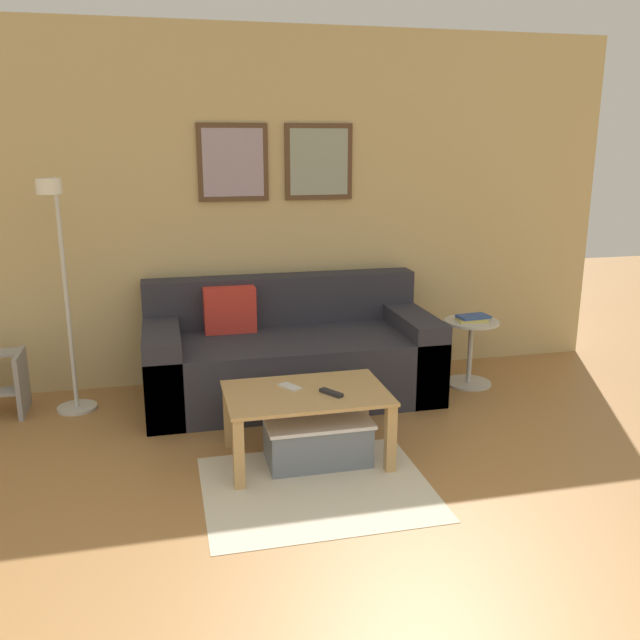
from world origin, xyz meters
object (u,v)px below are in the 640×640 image
at_px(floor_lamp, 63,287).
at_px(storage_bin, 317,440).
at_px(book_stack, 472,318).
at_px(cell_phone, 290,386).
at_px(couch, 289,356).
at_px(coffee_table, 306,404).
at_px(remote_control, 331,393).
at_px(side_table, 470,346).

bearing_deg(floor_lamp, storage_bin, -35.66).
xyz_separation_m(book_stack, cell_phone, (-1.52, -0.84, -0.10)).
relative_size(couch, coffee_table, 2.21).
xyz_separation_m(couch, book_stack, (1.35, -0.08, 0.22)).
distance_m(storage_bin, book_stack, 1.74).
bearing_deg(cell_phone, book_stack, -1.28).
distance_m(floor_lamp, remote_control, 1.87).
relative_size(storage_bin, book_stack, 2.38).
relative_size(side_table, remote_control, 3.26).
distance_m(remote_control, cell_phone, 0.26).
relative_size(storage_bin, cell_phone, 4.25).
height_order(coffee_table, cell_phone, cell_phone).
distance_m(storage_bin, cell_phone, 0.34).
distance_m(side_table, book_stack, 0.21).
distance_m(coffee_table, cell_phone, 0.14).
height_order(couch, book_stack, couch).
bearing_deg(storage_bin, book_stack, 34.98).
height_order(floor_lamp, book_stack, floor_lamp).
bearing_deg(storage_bin, side_table, 35.02).
bearing_deg(couch, cell_phone, -100.62).
height_order(couch, remote_control, couch).
height_order(storage_bin, side_table, side_table).
bearing_deg(storage_bin, floor_lamp, 144.34).
height_order(couch, cell_phone, couch).
bearing_deg(floor_lamp, coffee_table, -35.35).
bearing_deg(book_stack, remote_control, -142.85).
height_order(coffee_table, remote_control, remote_control).
xyz_separation_m(remote_control, cell_phone, (-0.20, 0.16, -0.01)).
xyz_separation_m(side_table, book_stack, (0.00, 0.00, 0.21)).
bearing_deg(cell_phone, couch, 49.33).
bearing_deg(couch, storage_bin, -92.33).
distance_m(storage_bin, floor_lamp, 1.89).
bearing_deg(remote_control, coffee_table, 116.52).
height_order(coffee_table, side_table, side_table).
xyz_separation_m(storage_bin, book_stack, (1.39, 0.97, 0.38)).
relative_size(floor_lamp, cell_phone, 11.08).
distance_m(coffee_table, side_table, 1.71).
xyz_separation_m(storage_bin, floor_lamp, (-1.42, 1.02, 0.74)).
xyz_separation_m(coffee_table, book_stack, (1.45, 0.93, 0.18)).
relative_size(coffee_table, remote_control, 6.04).
relative_size(storage_bin, remote_control, 3.96).
distance_m(couch, coffee_table, 1.01).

